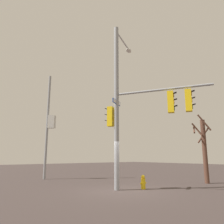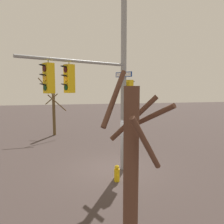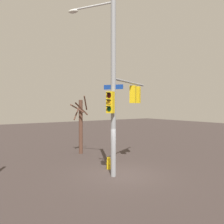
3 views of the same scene
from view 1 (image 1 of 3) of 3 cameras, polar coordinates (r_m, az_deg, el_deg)
The scene contains 5 objects.
ground_plane at distance 11.63m, azimuth 2.75°, elevation -19.94°, with size 80.00×80.00×0.00m, color #3C312F.
main_signal_pole_assembly at distance 12.11m, azimuth 5.03°, elevation 3.30°, with size 2.99×5.89×9.28m.
secondary_pole_assembly at distance 18.18m, azimuth -16.07°, elevation -2.99°, with size 0.68×0.67×8.27m.
fire_hydrant at distance 12.41m, azimuth 8.12°, elevation -17.70°, with size 0.38×0.24×0.73m.
bare_tree_across_street at distance 15.92m, azimuth 22.85°, elevation -8.62°, with size 1.38×1.43×4.46m.
Camera 1 is at (-7.61, -8.63, 1.73)m, focal length 35.09 mm.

